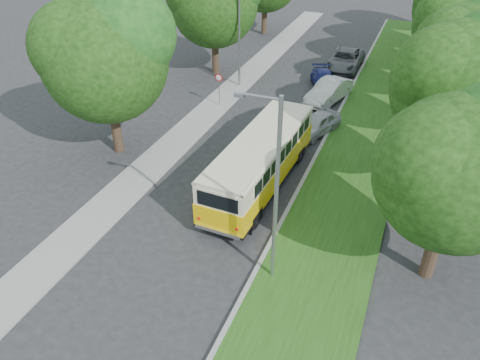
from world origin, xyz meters
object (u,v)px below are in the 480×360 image
at_px(car_white, 329,91).
at_px(car_silver, 317,124).
at_px(lamppost_far, 238,33).
at_px(car_blue, 324,80).
at_px(car_grey, 345,60).
at_px(vintage_bus, 260,163).
at_px(lamppost_near, 274,189).

bearing_deg(car_white, car_silver, -70.32).
bearing_deg(lamppost_far, car_blue, 18.74).
bearing_deg(car_white, car_grey, 106.90).
height_order(vintage_bus, car_silver, vintage_bus).
bearing_deg(car_grey, car_silver, -86.36).
bearing_deg(lamppost_near, car_silver, 95.92).
bearing_deg(vintage_bus, car_blue, 92.95).
bearing_deg(car_silver, vintage_bus, -79.77).
distance_m(vintage_bus, car_silver, 7.17).
bearing_deg(vintage_bus, car_white, 88.69).
height_order(lamppost_far, vintage_bus, lamppost_far).
distance_m(lamppost_far, car_blue, 7.44).
bearing_deg(lamppost_far, car_grey, 45.02).
relative_size(lamppost_far, vintage_bus, 0.76).
xyz_separation_m(lamppost_near, car_blue, (-2.69, 20.61, -3.76)).
height_order(lamppost_near, lamppost_far, lamppost_near).
xyz_separation_m(lamppost_near, car_white, (-1.77, 18.21, -3.60)).
height_order(lamppost_near, vintage_bus, lamppost_near).
xyz_separation_m(car_white, car_blue, (-0.92, 2.39, -0.16)).
xyz_separation_m(lamppost_near, lamppost_far, (-8.91, 18.50, -0.25)).
distance_m(vintage_bus, car_grey, 19.40).
height_order(car_blue, car_grey, car_grey).
relative_size(lamppost_near, car_white, 1.71).
relative_size(car_blue, car_grey, 0.76).
xyz_separation_m(lamppost_far, car_grey, (6.90, 6.91, -3.35)).
xyz_separation_m(car_silver, car_white, (-0.42, 5.18, 0.11)).
distance_m(car_silver, car_grey, 12.39).
relative_size(car_white, car_grey, 0.85).
bearing_deg(car_blue, car_white, -89.57).
xyz_separation_m(lamppost_near, vintage_bus, (-2.62, 6.03, -2.91)).
bearing_deg(car_silver, car_white, 115.15).
relative_size(car_white, car_blue, 1.11).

